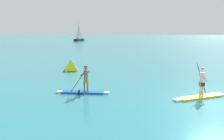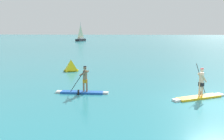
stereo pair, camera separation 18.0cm
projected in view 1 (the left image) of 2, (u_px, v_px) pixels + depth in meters
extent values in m
plane|color=teal|center=(214.00, 103.00, 13.84)|extent=(440.00, 440.00, 0.00)
cube|color=blue|center=(83.00, 92.00, 15.86)|extent=(2.65, 0.57, 0.12)
cube|color=white|center=(60.00, 92.00, 15.99)|extent=(0.33, 0.39, 0.12)
cube|color=white|center=(106.00, 93.00, 15.73)|extent=(0.33, 0.34, 0.12)
cylinder|color=#997051|center=(84.00, 86.00, 15.79)|extent=(0.11, 0.11, 0.76)
cylinder|color=#997051|center=(87.00, 86.00, 15.77)|extent=(0.11, 0.11, 0.76)
cube|color=orange|center=(86.00, 81.00, 15.73)|extent=(0.26, 0.22, 0.22)
cylinder|color=#997051|center=(86.00, 75.00, 15.68)|extent=(0.26, 0.26, 0.59)
sphere|color=#997051|center=(86.00, 68.00, 15.61)|extent=(0.21, 0.21, 0.21)
cylinder|color=black|center=(86.00, 67.00, 15.59)|extent=(0.18, 0.18, 0.06)
cylinder|color=#997051|center=(84.00, 74.00, 15.51)|extent=(0.56, 0.09, 0.34)
cylinder|color=#997051|center=(85.00, 73.00, 15.81)|extent=(0.56, 0.09, 0.34)
cylinder|color=black|center=(79.00, 80.00, 15.37)|extent=(1.02, 0.04, 1.49)
cube|color=black|center=(79.00, 93.00, 15.49)|extent=(0.08, 0.20, 0.32)
cube|color=yellow|center=(199.00, 97.00, 14.72)|extent=(2.77, 1.94, 0.12)
cube|color=white|center=(220.00, 94.00, 15.35)|extent=(0.53, 0.57, 0.12)
cube|color=white|center=(177.00, 100.00, 14.10)|extent=(0.50, 0.51, 0.12)
cylinder|color=beige|center=(203.00, 89.00, 14.75)|extent=(0.11, 0.11, 0.79)
cylinder|color=beige|center=(200.00, 89.00, 14.67)|extent=(0.11, 0.11, 0.79)
cube|color=black|center=(202.00, 84.00, 14.66)|extent=(0.33, 0.32, 0.22)
cylinder|color=beige|center=(202.00, 78.00, 14.60)|extent=(0.26, 0.26, 0.59)
sphere|color=beige|center=(203.00, 70.00, 14.54)|extent=(0.21, 0.21, 0.21)
cylinder|color=red|center=(203.00, 69.00, 14.52)|extent=(0.18, 0.18, 0.06)
cylinder|color=beige|center=(201.00, 77.00, 14.76)|extent=(0.38, 0.26, 0.54)
cylinder|color=beige|center=(205.00, 78.00, 14.48)|extent=(0.38, 0.26, 0.54)
cylinder|color=black|center=(201.00, 79.00, 15.15)|extent=(0.73, 0.44, 1.89)
cube|color=black|center=(201.00, 93.00, 15.29)|extent=(0.17, 0.21, 0.32)
pyramid|color=yellow|center=(71.00, 65.00, 24.49)|extent=(1.57, 1.57, 1.11)
torus|color=olive|center=(71.00, 70.00, 24.57)|extent=(1.45, 1.45, 0.12)
cube|color=black|center=(79.00, 40.00, 92.91)|extent=(2.68, 6.28, 0.84)
cylinder|color=#B2B2B7|center=(79.00, 31.00, 92.39)|extent=(0.12, 0.12, 5.98)
pyramid|color=beige|center=(79.00, 32.00, 92.44)|extent=(1.23, 2.53, 5.07)
cube|color=silver|center=(79.00, 38.00, 92.81)|extent=(1.45, 2.36, 0.51)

